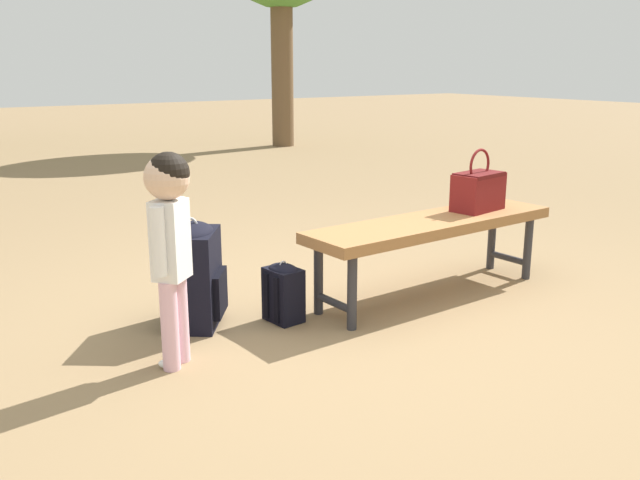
# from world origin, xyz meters

# --- Properties ---
(ground_plane) EXTENTS (40.00, 40.00, 0.00)m
(ground_plane) POSITION_xyz_m (0.00, 0.00, 0.00)
(ground_plane) COLOR #8C704C
(ground_plane) RESTS_ON ground
(park_bench) EXTENTS (1.62, 0.49, 0.45)m
(park_bench) POSITION_xyz_m (-0.65, -0.14, 0.39)
(park_bench) COLOR #9E6B3D
(park_bench) RESTS_ON ground
(handbag) EXTENTS (0.35, 0.23, 0.37)m
(handbag) POSITION_xyz_m (-1.03, -0.17, 0.58)
(handbag) COLOR maroon
(handbag) RESTS_ON park_bench
(child_standing) EXTENTS (0.21, 0.19, 0.95)m
(child_standing) POSITION_xyz_m (0.94, -0.06, 0.63)
(child_standing) COLOR #E5B2C6
(child_standing) RESTS_ON ground
(backpack_large) EXTENTS (0.39, 0.42, 0.56)m
(backpack_large) POSITION_xyz_m (0.67, -0.46, 0.28)
(backpack_large) COLOR black
(backpack_large) RESTS_ON ground
(backpack_small) EXTENTS (0.19, 0.21, 0.32)m
(backpack_small) POSITION_xyz_m (0.26, -0.26, 0.16)
(backpack_small) COLOR black
(backpack_small) RESTS_ON ground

